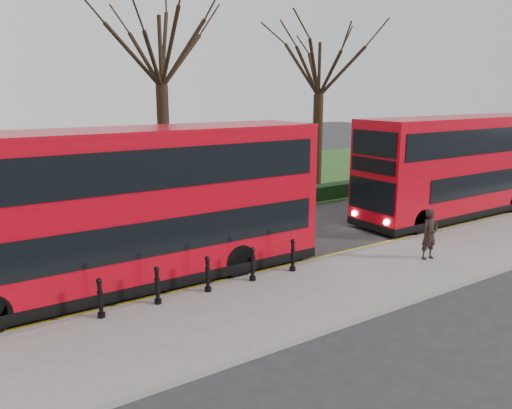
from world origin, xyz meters
TOP-DOWN VIEW (x-y plane):
  - ground at (0.00, 0.00)m, footprint 120.00×120.00m
  - pavement at (0.00, -3.00)m, footprint 60.00×4.00m
  - kerb at (0.00, -1.00)m, footprint 60.00×0.25m
  - grass_verge at (0.00, 15.00)m, footprint 60.00×18.00m
  - hedge at (0.00, 6.80)m, footprint 60.00×0.90m
  - yellow_line_outer at (0.00, -0.70)m, footprint 60.00×0.10m
  - yellow_line_inner at (0.00, -0.50)m, footprint 60.00×0.10m
  - tree_mid at (2.00, 10.00)m, footprint 7.07×7.07m
  - tree_right at (12.00, 10.00)m, footprint 6.53×6.53m
  - bollard_row at (-1.67, -1.35)m, footprint 6.29×0.15m
  - bus_lead at (-3.01, 0.68)m, footprint 11.86×2.72m
  - bus_rear at (12.80, 0.68)m, footprint 11.65×2.67m
  - pedestrian at (6.00, -2.99)m, footprint 0.67×0.48m

SIDE VIEW (x-z plane):
  - ground at x=0.00m, z-range 0.00..0.00m
  - yellow_line_outer at x=0.00m, z-range 0.00..0.01m
  - yellow_line_inner at x=0.00m, z-range 0.00..0.01m
  - grass_verge at x=0.00m, z-range 0.00..0.06m
  - pavement at x=0.00m, z-range 0.00..0.15m
  - kerb at x=0.00m, z-range -0.01..0.15m
  - hedge at x=0.00m, z-range 0.00..0.80m
  - bollard_row at x=-1.67m, z-range 0.15..1.15m
  - pedestrian at x=6.00m, z-range 0.15..1.89m
  - bus_rear at x=12.80m, z-range 0.02..4.65m
  - bus_lead at x=-3.01m, z-range 0.02..4.74m
  - tree_right at x=12.00m, z-range 2.31..12.51m
  - tree_mid at x=2.00m, z-range 2.51..13.56m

